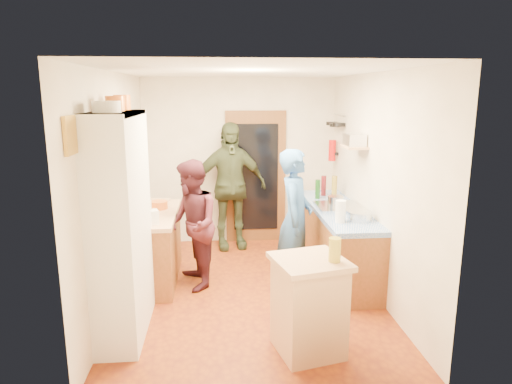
{
  "coord_description": "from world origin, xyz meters",
  "views": [
    {
      "loc": [
        -0.36,
        -5.16,
        2.37
      ],
      "look_at": [
        0.1,
        0.15,
        1.21
      ],
      "focal_mm": 32.0,
      "sensor_mm": 36.0,
      "label": 1
    }
  ],
  "objects": [
    {
      "name": "wall_back",
      "position": [
        0.0,
        2.01,
        1.3
      ],
      "size": [
        3.0,
        0.02,
        2.6
      ],
      "primitive_type": "cube",
      "color": "silver",
      "rests_on": "ground"
    },
    {
      "name": "mixing_bowl",
      "position": [
        1.3,
        -0.12,
        0.95
      ],
      "size": [
        0.33,
        0.33,
        0.11
      ],
      "primitive_type": "cylinder",
      "rotation": [
        0.0,
        0.0,
        -0.16
      ],
      "color": "silver",
      "rests_on": "right_counter_top"
    },
    {
      "name": "chopping_board",
      "position": [
        -1.18,
        1.04,
        0.91
      ],
      "size": [
        0.33,
        0.26,
        0.02
      ],
      "primitive_type": "cube",
      "rotation": [
        0.0,
        0.0,
        -0.13
      ],
      "color": "tan",
      "rests_on": "left_counter_top"
    },
    {
      "name": "wall_front",
      "position": [
        0.0,
        -2.01,
        1.3
      ],
      "size": [
        3.0,
        0.02,
        2.6
      ],
      "primitive_type": "cube",
      "color": "silver",
      "rests_on": "ground"
    },
    {
      "name": "pan_rail",
      "position": [
        1.46,
        1.52,
        2.05
      ],
      "size": [
        0.02,
        0.65,
        0.02
      ],
      "primitive_type": "cylinder",
      "rotation": [
        1.57,
        0.0,
        0.0
      ],
      "color": "silver",
      "rests_on": "wall_right"
    },
    {
      "name": "pan_hang_c",
      "position": [
        1.4,
        1.75,
        1.91
      ],
      "size": [
        0.17,
        0.17,
        0.05
      ],
      "primitive_type": "cylinder",
      "color": "black",
      "rests_on": "pan_rail"
    },
    {
      "name": "right_counter_top",
      "position": [
        1.2,
        0.5,
        0.87
      ],
      "size": [
        0.62,
        2.22,
        0.06
      ],
      "primitive_type": "cube",
      "color": "#0944B8",
      "rests_on": "right_counter_base"
    },
    {
      "name": "floor",
      "position": [
        0.0,
        0.0,
        -0.01
      ],
      "size": [
        3.0,
        4.0,
        0.02
      ],
      "primitive_type": "cube",
      "color": "#8B3B0D",
      "rests_on": "ground"
    },
    {
      "name": "hutch_body",
      "position": [
        -1.3,
        -0.8,
        1.1
      ],
      "size": [
        0.4,
        1.2,
        2.2
      ],
      "primitive_type": "cube",
      "color": "silver",
      "rests_on": "ground"
    },
    {
      "name": "person_back",
      "position": [
        -0.17,
        1.66,
        0.97
      ],
      "size": [
        1.21,
        0.67,
        1.95
      ],
      "primitive_type": "imported",
      "rotation": [
        0.0,
        0.0,
        0.18
      ],
      "color": "#373F27",
      "rests_on": "ground"
    },
    {
      "name": "cutting_board",
      "position": [
        0.39,
        -1.32,
        0.9
      ],
      "size": [
        0.41,
        0.35,
        0.02
      ],
      "primitive_type": "cube",
      "rotation": [
        0.0,
        0.0,
        0.24
      ],
      "color": "white",
      "rests_on": "island_top"
    },
    {
      "name": "paper_towel",
      "position": [
        1.05,
        -0.18,
        1.03
      ],
      "size": [
        0.14,
        0.14,
        0.26
      ],
      "primitive_type": "cylinder",
      "rotation": [
        0.0,
        0.0,
        -0.23
      ],
      "color": "white",
      "rests_on": "right_counter_top"
    },
    {
      "name": "wall_shelf",
      "position": [
        1.37,
        0.45,
        1.7
      ],
      "size": [
        0.26,
        0.42,
        0.03
      ],
      "primitive_type": "cube",
      "color": "tan",
      "rests_on": "wall_right"
    },
    {
      "name": "orange_bowl",
      "position": [
        -1.12,
        0.64,
        0.95
      ],
      "size": [
        0.28,
        0.28,
        0.1
      ],
      "primitive_type": "cylinder",
      "rotation": [
        0.0,
        0.0,
        0.31
      ],
      "color": "orange",
      "rests_on": "left_counter_top"
    },
    {
      "name": "fire_extinguisher",
      "position": [
        1.41,
        1.7,
        1.5
      ],
      "size": [
        0.11,
        0.11,
        0.32
      ],
      "primitive_type": "cylinder",
      "color": "red",
      "rests_on": "wall_right"
    },
    {
      "name": "island_base",
      "position": [
        0.46,
        -1.36,
        0.43
      ],
      "size": [
        0.66,
        0.66,
        0.86
      ],
      "primitive_type": "cube",
      "rotation": [
        0.0,
        0.0,
        0.24
      ],
      "color": "tan",
      "rests_on": "ground"
    },
    {
      "name": "door_glass",
      "position": [
        0.25,
        1.94,
        1.05
      ],
      "size": [
        0.7,
        0.02,
        1.7
      ],
      "primitive_type": "cube",
      "color": "black",
      "rests_on": "door_frame"
    },
    {
      "name": "island_top",
      "position": [
        0.46,
        -1.36,
        0.89
      ],
      "size": [
        0.75,
        0.75,
        0.05
      ],
      "primitive_type": "cube",
      "rotation": [
        0.0,
        0.0,
        0.24
      ],
      "color": "tan",
      "rests_on": "island_base"
    },
    {
      "name": "left_counter_base",
      "position": [
        -1.2,
        0.45,
        0.42
      ],
      "size": [
        0.6,
        1.4,
        0.85
      ],
      "primitive_type": "cube",
      "color": "brown",
      "rests_on": "ground"
    },
    {
      "name": "radio",
      "position": [
        1.37,
        0.45,
        1.79
      ],
      "size": [
        0.22,
        0.3,
        0.15
      ],
      "primitive_type": "cube",
      "rotation": [
        0.0,
        0.0,
        0.01
      ],
      "color": "silver",
      "rests_on": "wall_shelf"
    },
    {
      "name": "ceiling",
      "position": [
        0.0,
        0.0,
        2.61
      ],
      "size": [
        3.0,
        4.0,
        0.02
      ],
      "primitive_type": "cube",
      "color": "silver",
      "rests_on": "ground"
    },
    {
      "name": "right_counter_base",
      "position": [
        1.2,
        0.5,
        0.42
      ],
      "size": [
        0.6,
        2.2,
        0.84
      ],
      "primitive_type": "cube",
      "color": "brown",
      "rests_on": "ground"
    },
    {
      "name": "person_left",
      "position": [
        -0.66,
        0.25,
        0.8
      ],
      "size": [
        0.76,
        0.89,
        1.59
      ],
      "primitive_type": "imported",
      "rotation": [
        0.0,
        0.0,
        -1.35
      ],
      "color": "#401821",
      "rests_on": "ground"
    },
    {
      "name": "left_counter_top",
      "position": [
        -1.2,
        0.45,
        0.88
      ],
      "size": [
        0.64,
        1.44,
        0.05
      ],
      "primitive_type": "cube",
      "color": "tan",
      "rests_on": "left_counter_base"
    },
    {
      "name": "door_frame",
      "position": [
        0.25,
        1.97,
        1.05
      ],
      "size": [
        0.95,
        0.06,
        2.1
      ],
      "primitive_type": "cube",
      "color": "brown",
      "rests_on": "ground"
    },
    {
      "name": "person_hob",
      "position": [
        0.61,
        0.14,
        0.86
      ],
      "size": [
        0.59,
        0.72,
        1.71
      ],
      "primitive_type": "imported",
      "rotation": [
        0.0,
        0.0,
        1.25
      ],
      "color": "#305C9F",
      "rests_on": "ground"
    },
    {
      "name": "orange_pot_a",
      "position": [
        -1.3,
        -0.74,
        2.27
      ],
      "size": [
        0.18,
        0.18,
        0.14
      ],
      "primitive_type": "cylinder",
      "color": "orange",
      "rests_on": "hutch_top_shelf"
    },
    {
      "name": "bottle_c",
      "position": [
        1.31,
        1.12,
        1.05
      ],
      "size": [
        0.08,
        0.08,
        0.31
      ],
      "primitive_type": "cylinder",
      "rotation": [
        0.0,
        0.0,
        -0.08
      ],
      "color": "olive",
      "rests_on": "right_counter_top"
    },
    {
      "name": "orange_pot_b",
      "position": [
        -1.3,
        -0.41,
        2.27
      ],
      "size": [
        0.17,
        0.17,
        0.15
      ],
      "primitive_type": "cylinder",
      "color": "orange",
      "rests_on": "hutch_top_shelf"
    },
    {
      "name": "ext_bracket",
      "position": [
        1.47,
        1.7,
        1.45
      ],
      "size": [
        0.06,
        0.1,
        0.04
      ],
      "primitive_type": "cube",
      "color": "black",
      "rests_on": "wall_right"
    },
    {
      "name": "pan_hang_b",
      "position": [
        1.4,
        1.55,
        1.9
      ],
      "size": [
        0.16,
        0.16,
        0.05
      ],
      "primitive_type": "cylinder",
      "color": "black",
      "rests_on": "pan_rail"
    },
    {
      "name": "pot_on_hob",
      "position": [
        1.15,
        0.43,
        1.0
      ],
      "size": [
        0.2,
        0.2,
        0.13
      ],
      "primitive_type": "cylinder",
      "color": "silver",
      "rests_on": "hob"
    },
    {
      "name": "bottle_a",
      "position": [
        1.05,
        1.04,
        1.04
      ],
      "size": [
        0.08,
        0.08,
        0.27
      ],
      "primitive_type": "cylinder",
      "rotation": [
        0.0,
        0.0,
        -0.14
      ],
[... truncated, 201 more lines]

